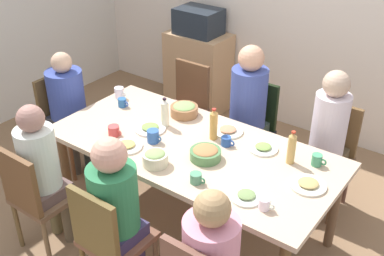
# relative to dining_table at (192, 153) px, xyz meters

# --- Properties ---
(ground_plane) EXTENTS (6.50, 6.50, 0.00)m
(ground_plane) POSITION_rel_dining_table_xyz_m (0.00, 0.00, -0.68)
(ground_plane) COLOR #8A6849
(wall_back) EXTENTS (5.66, 0.12, 2.60)m
(wall_back) POSITION_rel_dining_table_xyz_m (0.00, 2.02, 0.62)
(wall_back) COLOR silver
(wall_back) RESTS_ON ground_plane
(dining_table) EXTENTS (2.19, 1.04, 0.74)m
(dining_table) POSITION_rel_dining_table_xyz_m (0.00, 0.00, 0.00)
(dining_table) COLOR #CDAD8F
(dining_table) RESTS_ON ground_plane
(chair_1) EXTENTS (0.40, 0.40, 0.90)m
(chair_1) POSITION_rel_dining_table_xyz_m (-0.73, -0.90, -0.16)
(chair_1) COLOR brown
(chair_1) RESTS_ON ground_plane
(person_1) EXTENTS (0.30, 0.30, 1.19)m
(person_1) POSITION_rel_dining_table_xyz_m (-0.73, -0.81, 0.03)
(person_1) COLOR brown
(person_1) RESTS_ON ground_plane
(chair_2) EXTENTS (0.40, 0.40, 0.90)m
(chair_2) POSITION_rel_dining_table_xyz_m (0.00, 0.90, -0.16)
(chair_2) COLOR black
(chair_2) RESTS_ON ground_plane
(person_2) EXTENTS (0.31, 0.31, 1.28)m
(person_2) POSITION_rel_dining_table_xyz_m (-0.00, 0.81, 0.09)
(person_2) COLOR #384238
(person_2) RESTS_ON ground_plane
(chair_3) EXTENTS (0.40, 0.40, 0.90)m
(chair_3) POSITION_rel_dining_table_xyz_m (0.73, 0.90, -0.16)
(chair_3) COLOR brown
(chair_3) RESTS_ON ground_plane
(person_3) EXTENTS (0.30, 0.30, 1.25)m
(person_3) POSITION_rel_dining_table_xyz_m (0.73, 0.81, 0.06)
(person_3) COLOR #4F473D
(person_3) RESTS_ON ground_plane
(chair_4) EXTENTS (0.40, 0.40, 0.90)m
(chair_4) POSITION_rel_dining_table_xyz_m (-1.47, 0.00, -0.16)
(chair_4) COLOR brown
(chair_4) RESTS_ON ground_plane
(person_4) EXTENTS (0.32, 0.32, 1.16)m
(person_4) POSITION_rel_dining_table_xyz_m (-1.38, 0.00, 0.03)
(person_4) COLOR #3D4845
(person_4) RESTS_ON ground_plane
(chair_5) EXTENTS (0.40, 0.40, 0.90)m
(chair_5) POSITION_rel_dining_table_xyz_m (0.00, -0.90, -0.16)
(chair_5) COLOR brown
(chair_5) RESTS_ON ground_plane
(person_5) EXTENTS (0.31, 0.31, 1.20)m
(person_5) POSITION_rel_dining_table_xyz_m (0.00, -0.81, 0.05)
(person_5) COLOR #2A3143
(person_5) RESTS_ON ground_plane
(chair_6) EXTENTS (0.40, 0.40, 0.90)m
(chair_6) POSITION_rel_dining_table_xyz_m (-0.73, 0.90, -0.16)
(chair_6) COLOR brown
(chair_6) RESTS_ON ground_plane
(plate_0) EXTENTS (0.24, 0.24, 0.04)m
(plate_0) POSITION_rel_dining_table_xyz_m (0.11, 0.32, 0.08)
(plate_0) COLOR silver
(plate_0) RESTS_ON dining_table
(plate_1) EXTENTS (0.22, 0.22, 0.04)m
(plate_1) POSITION_rel_dining_table_xyz_m (0.45, 0.26, 0.08)
(plate_1) COLOR silver
(plate_1) RESTS_ON dining_table
(plate_2) EXTENTS (0.24, 0.24, 0.04)m
(plate_2) POSITION_rel_dining_table_xyz_m (-0.37, -0.30, 0.08)
(plate_2) COLOR silver
(plate_2) RESTS_ON dining_table
(plate_3) EXTENTS (0.24, 0.24, 0.04)m
(plate_3) POSITION_rel_dining_table_xyz_m (-0.40, -0.01, 0.08)
(plate_3) COLOR silver
(plate_3) RESTS_ON dining_table
(plate_4) EXTENTS (0.24, 0.24, 0.04)m
(plate_4) POSITION_rel_dining_table_xyz_m (0.90, 0.05, 0.08)
(plate_4) COLOR silver
(plate_4) RESTS_ON dining_table
(plate_5) EXTENTS (0.21, 0.21, 0.04)m
(plate_5) POSITION_rel_dining_table_xyz_m (0.64, -0.30, 0.08)
(plate_5) COLOR white
(plate_5) RESTS_ON dining_table
(bowl_0) EXTENTS (0.22, 0.22, 0.09)m
(bowl_0) POSITION_rel_dining_table_xyz_m (0.18, -0.08, 0.11)
(bowl_0) COLOR #4D7D49
(bowl_0) RESTS_ON dining_table
(bowl_1) EXTENTS (0.23, 0.23, 0.10)m
(bowl_1) POSITION_rel_dining_table_xyz_m (-0.33, 0.34, 0.12)
(bowl_1) COLOR #93643F
(bowl_1) RESTS_ON dining_table
(bowl_2) EXTENTS (0.18, 0.18, 0.11)m
(bowl_2) POSITION_rel_dining_table_xyz_m (-0.06, -0.35, 0.12)
(bowl_2) COLOR beige
(bowl_2) RESTS_ON dining_table
(cup_0) EXTENTS (0.11, 0.07, 0.08)m
(cup_0) POSITION_rel_dining_table_xyz_m (0.85, 0.31, 0.11)
(cup_0) COLOR #45966A
(cup_0) RESTS_ON dining_table
(cup_1) EXTENTS (0.11, 0.08, 0.07)m
(cup_1) POSITION_rel_dining_table_xyz_m (0.20, 0.15, 0.10)
(cup_1) COLOR #29509F
(cup_1) RESTS_ON dining_table
(cup_2) EXTENTS (0.11, 0.08, 0.07)m
(cup_2) POSITION_rel_dining_table_xyz_m (0.29, -0.35, 0.10)
(cup_2) COLOR #4D8C67
(cup_2) RESTS_ON dining_table
(cup_3) EXTENTS (0.13, 0.09, 0.10)m
(cup_3) POSITION_rel_dining_table_xyz_m (-0.26, -0.13, 0.12)
(cup_3) COLOR #2F59A8
(cup_3) RESTS_ON dining_table
(cup_4) EXTENTS (0.11, 0.07, 0.08)m
(cup_4) POSITION_rel_dining_table_xyz_m (0.78, -0.32, 0.11)
(cup_4) COLOR white
(cup_4) RESTS_ON dining_table
(cup_5) EXTENTS (0.11, 0.07, 0.07)m
(cup_5) POSITION_rel_dining_table_xyz_m (-0.85, 0.15, 0.11)
(cup_5) COLOR #295E9D
(cup_5) RESTS_ON dining_table
(cup_6) EXTENTS (0.12, 0.09, 0.08)m
(cup_6) POSITION_rel_dining_table_xyz_m (-0.57, -0.24, 0.11)
(cup_6) COLOR #D14444
(cup_6) RESTS_ON dining_table
(cup_7) EXTENTS (0.12, 0.08, 0.10)m
(cup_7) POSITION_rel_dining_table_xyz_m (-0.99, 0.26, 0.12)
(cup_7) COLOR white
(cup_7) RESTS_ON dining_table
(bottle_0) EXTENTS (0.06, 0.06, 0.25)m
(bottle_0) POSITION_rel_dining_table_xyz_m (0.69, 0.23, 0.19)
(bottle_0) COLOR tan
(bottle_0) RESTS_ON dining_table
(bottle_1) EXTENTS (0.06, 0.06, 0.24)m
(bottle_1) POSITION_rel_dining_table_xyz_m (-0.35, 0.11, 0.18)
(bottle_1) COLOR beige
(bottle_1) RESTS_ON dining_table
(bottle_2) EXTENTS (0.06, 0.06, 0.26)m
(bottle_2) POSITION_rel_dining_table_xyz_m (0.07, 0.18, 0.19)
(bottle_2) COLOR gold
(bottle_2) RESTS_ON dining_table
(side_cabinet) EXTENTS (0.70, 0.44, 0.90)m
(side_cabinet) POSITION_rel_dining_table_xyz_m (-1.18, 1.72, -0.23)
(side_cabinet) COLOR tan
(side_cabinet) RESTS_ON ground_plane
(microwave) EXTENTS (0.48, 0.36, 0.28)m
(microwave) POSITION_rel_dining_table_xyz_m (-1.18, 1.72, 0.36)
(microwave) COLOR #1F2832
(microwave) RESTS_ON side_cabinet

